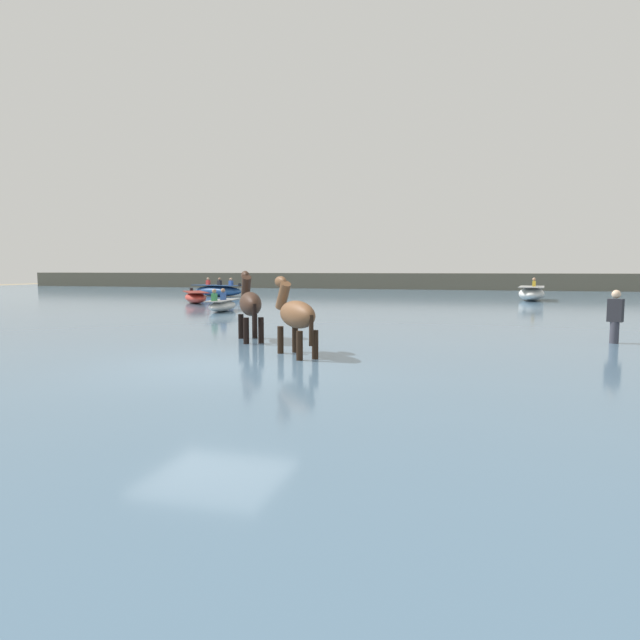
# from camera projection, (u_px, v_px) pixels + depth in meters

# --- Properties ---
(ground_plane) EXTENTS (120.00, 120.00, 0.00)m
(ground_plane) POSITION_uv_depth(u_px,v_px,m) (215.00, 385.00, 9.90)
(ground_plane) COLOR gray
(water_surface) EXTENTS (90.00, 90.00, 0.37)m
(water_surface) POSITION_uv_depth(u_px,v_px,m) (342.00, 323.00, 19.46)
(water_surface) COLOR slate
(water_surface) RESTS_ON ground
(horse_lead_dark_bay) EXTENTS (1.27, 1.80, 2.07)m
(horse_lead_dark_bay) POSITION_uv_depth(u_px,v_px,m) (250.00, 306.00, 13.20)
(horse_lead_dark_bay) COLOR #382319
(horse_lead_dark_bay) RESTS_ON ground
(horse_trailing_bay) EXTENTS (1.44, 1.55, 1.97)m
(horse_trailing_bay) POSITION_uv_depth(u_px,v_px,m) (296.00, 317.00, 10.87)
(horse_trailing_bay) COLOR brown
(horse_trailing_bay) RESTS_ON ground
(boat_distant_west) EXTENTS (1.81, 3.89, 1.27)m
(boat_distant_west) POSITION_uv_depth(u_px,v_px,m) (532.00, 293.00, 30.42)
(boat_distant_west) COLOR silver
(boat_distant_west) RESTS_ON water_surface
(boat_mid_outer) EXTENTS (1.10, 2.64, 0.95)m
(boat_mid_outer) POSITION_uv_depth(u_px,v_px,m) (222.00, 305.00, 22.52)
(boat_mid_outer) COLOR silver
(boat_mid_outer) RESTS_ON water_surface
(boat_mid_channel) EXTENTS (4.27, 2.64, 1.21)m
(boat_mid_channel) POSITION_uv_depth(u_px,v_px,m) (218.00, 291.00, 35.15)
(boat_mid_channel) COLOR #28518E
(boat_mid_channel) RESTS_ON water_surface
(boat_near_starboard) EXTENTS (2.75, 3.25, 0.73)m
(boat_near_starboard) POSITION_uv_depth(u_px,v_px,m) (196.00, 297.00, 28.10)
(boat_near_starboard) COLOR #BC382D
(boat_near_starboard) RESTS_ON water_surface
(person_wading_mid) EXTENTS (0.38, 0.33, 1.63)m
(person_wading_mid) POSITION_uv_depth(u_px,v_px,m) (615.00, 322.00, 12.71)
(person_wading_mid) COLOR #383842
(person_wading_mid) RESTS_ON ground
(far_shoreline) EXTENTS (80.00, 2.40, 1.78)m
(far_shoreline) POSITION_uv_depth(u_px,v_px,m) (419.00, 283.00, 47.86)
(far_shoreline) COLOR #605B4C
(far_shoreline) RESTS_ON ground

